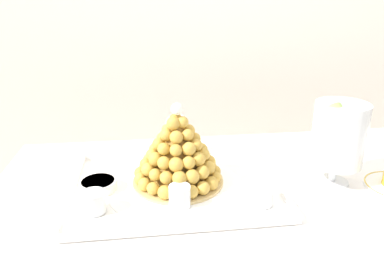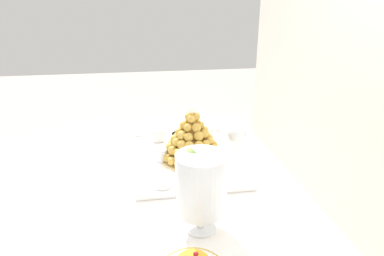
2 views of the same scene
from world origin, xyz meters
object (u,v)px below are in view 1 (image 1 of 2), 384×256
(dessert_cup_left, at_px, (94,203))
(dessert_cup_centre, at_px, (260,196))
(serving_tray, at_px, (176,187))
(croquembouche, at_px, (178,153))
(creme_brulee_ramekin, at_px, (98,185))
(dessert_cup_mid_left, at_px, (180,197))
(wine_glass, at_px, (177,127))
(macaron_goblet, at_px, (339,135))

(dessert_cup_left, height_order, dessert_cup_centre, dessert_cup_left)
(serving_tray, relative_size, croquembouche, 2.19)
(creme_brulee_ramekin, bearing_deg, dessert_cup_mid_left, -26.72)
(serving_tray, height_order, wine_glass, wine_glass)
(creme_brulee_ramekin, xyz_separation_m, macaron_goblet, (0.68, -0.03, 0.13))
(dessert_cup_left, height_order, creme_brulee_ramekin, dessert_cup_left)
(dessert_cup_centre, height_order, macaron_goblet, macaron_goblet)
(macaron_goblet, bearing_deg, serving_tray, 177.34)
(dessert_cup_left, xyz_separation_m, dessert_cup_mid_left, (0.22, 0.00, 0.00))
(serving_tray, relative_size, dessert_cup_left, 9.92)
(creme_brulee_ramekin, bearing_deg, serving_tray, -2.17)
(dessert_cup_left, relative_size, creme_brulee_ramekin, 0.57)
(croquembouche, xyz_separation_m, creme_brulee_ramekin, (-0.23, -0.02, -0.08))
(croquembouche, bearing_deg, creme_brulee_ramekin, -175.75)
(dessert_cup_mid_left, distance_m, macaron_goblet, 0.48)
(dessert_cup_centre, relative_size, wine_glass, 0.41)
(macaron_goblet, bearing_deg, dessert_cup_mid_left, -170.06)
(wine_glass, bearing_deg, dessert_cup_left, -126.93)
(dessert_cup_mid_left, height_order, dessert_cup_centre, dessert_cup_mid_left)
(dessert_cup_centre, bearing_deg, dessert_cup_left, 177.73)
(dessert_cup_mid_left, relative_size, wine_glass, 0.37)
(dessert_cup_centre, bearing_deg, dessert_cup_mid_left, 175.37)
(serving_tray, bearing_deg, dessert_cup_left, -154.36)
(serving_tray, xyz_separation_m, dessert_cup_centre, (0.21, -0.12, 0.03))
(serving_tray, height_order, creme_brulee_ramekin, creme_brulee_ramekin)
(dessert_cup_centre, bearing_deg, macaron_goblet, 21.28)
(macaron_goblet, bearing_deg, dessert_cup_centre, -158.72)
(croquembouche, xyz_separation_m, macaron_goblet, (0.45, -0.05, 0.05))
(dessert_cup_mid_left, xyz_separation_m, dessert_cup_centre, (0.21, -0.02, -0.00))
(serving_tray, height_order, dessert_cup_left, dessert_cup_left)
(macaron_goblet, bearing_deg, wine_glass, 151.78)
(dessert_cup_centre, relative_size, macaron_goblet, 0.24)
(dessert_cup_left, relative_size, wine_glass, 0.38)
(serving_tray, relative_size, dessert_cup_mid_left, 10.20)
(dessert_cup_left, distance_m, dessert_cup_centre, 0.42)
(dessert_cup_mid_left, relative_size, creme_brulee_ramekin, 0.56)
(croquembouche, height_order, dessert_cup_left, croquembouche)
(croquembouche, height_order, wine_glass, croquembouche)
(croquembouche, bearing_deg, wine_glass, 85.54)
(croquembouche, height_order, macaron_goblet, macaron_goblet)
(serving_tray, relative_size, creme_brulee_ramekin, 5.67)
(serving_tray, bearing_deg, dessert_cup_mid_left, -88.49)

